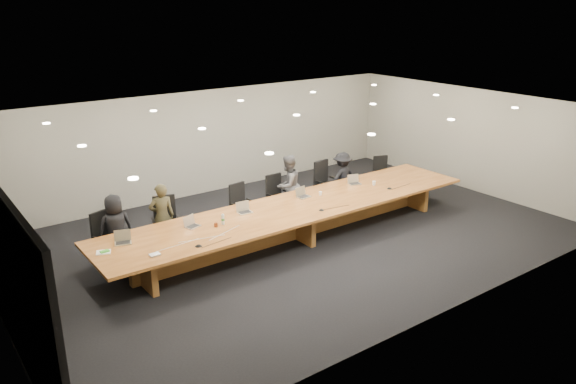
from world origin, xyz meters
The scene contains 28 objects.
ground centered at (0.00, 0.00, 0.00)m, with size 12.00×12.00×0.00m, color black.
back_wall centered at (0.00, 4.00, 1.40)m, with size 12.00×0.02×2.80m, color beige.
conference_table centered at (0.00, 0.00, 0.52)m, with size 9.00×1.80×0.75m.
chair_far_left centered at (-3.75, 1.23, 0.54)m, with size 0.55×0.55×1.08m, color black, non-canonical shape.
chair_left centered at (-2.50, 1.25, 0.56)m, with size 0.57×0.57×1.12m, color black, non-canonical shape.
chair_mid_left centered at (-0.57, 1.29, 0.52)m, with size 0.53×0.53×1.03m, color black, non-canonical shape.
chair_mid_right centered at (0.47, 1.32, 0.53)m, with size 0.54×0.54×1.05m, color black, non-canonical shape.
chair_right centered at (1.97, 1.27, 0.58)m, with size 0.59×0.59×1.16m, color black, non-canonical shape.
chair_far_right centered at (3.88, 1.17, 0.50)m, with size 0.51×0.51×0.99m, color black, non-canonical shape.
person_a centered at (-3.60, 1.20, 0.71)m, with size 0.69×0.45×1.41m, color black.
person_b centered at (-2.60, 1.24, 0.72)m, with size 0.53×0.35×1.44m, color #3A351F.
person_c centered at (0.71, 1.26, 0.76)m, with size 0.74×0.57×1.52m, color #4D4C4F.
person_d centered at (2.40, 1.19, 0.67)m, with size 0.86×0.50×1.34m, color black.
laptop_a centered at (-3.78, 0.32, 0.87)m, with size 0.30×0.22×0.24m, color tan, non-canonical shape.
laptop_b centered at (-2.37, 0.28, 0.86)m, with size 0.29×0.21×0.23m, color #C7B198, non-canonical shape.
laptop_c centered at (-1.11, 0.33, 0.87)m, with size 0.30×0.22×0.24m, color beige, non-canonical shape.
laptop_d centered at (0.50, 0.38, 0.87)m, with size 0.30×0.22×0.23m, color tan, non-canonical shape.
laptop_e centered at (2.11, 0.40, 0.86)m, with size 0.29×0.21×0.23m, color tan, non-canonical shape.
water_bottle centered at (-1.81, 0.05, 0.85)m, with size 0.06×0.06×0.20m, color silver.
amber_mug centered at (-1.99, 0.01, 0.79)m, with size 0.07×0.07×0.09m, color brown.
paper_cup_near centered at (0.90, 0.26, 0.79)m, with size 0.07×0.07×0.09m, color white.
paper_cup_far centered at (2.43, 0.07, 0.80)m, with size 0.08×0.08×0.10m, color silver.
notepad centered at (-4.21, 0.14, 0.76)m, with size 0.25×0.20×0.01m, color white.
lime_gadget centered at (-4.19, 0.12, 0.78)m, with size 0.16×0.09×0.02m, color green.
av_box centered at (-3.52, -0.51, 0.76)m, with size 0.18×0.14×0.03m, color silver.
mic_left centered at (-2.71, -0.62, 0.77)m, with size 0.13×0.13×0.03m, color black.
mic_center centered at (0.29, -0.52, 0.76)m, with size 0.12×0.12×0.03m, color black.
mic_right centered at (2.53, -0.36, 0.77)m, with size 0.13×0.13×0.03m, color black.
Camera 1 is at (-6.96, -9.17, 5.01)m, focal length 35.00 mm.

